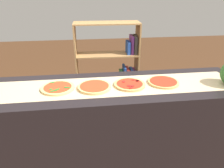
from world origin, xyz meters
TOP-DOWN VIEW (x-y plane):
  - ground_plane at (0.00, 0.00)m, footprint 12.00×12.00m
  - counter at (0.00, 0.00)m, footprint 2.39×0.67m
  - parchment_paper at (0.00, 0.00)m, footprint 2.22×0.41m
  - pizza_spinach_0 at (-0.46, -0.00)m, footprint 0.28×0.28m
  - pizza_plain_1 at (-0.15, -0.02)m, footprint 0.28×0.28m
  - pizza_pepperoni_2 at (0.16, -0.01)m, footprint 0.27×0.27m
  - pizza_plain_3 at (0.46, 0.00)m, footprint 0.27×0.27m
  - bookshelf at (0.20, 1.22)m, footprint 0.89×0.32m

SIDE VIEW (x-z plane):
  - ground_plane at x=0.00m, z-range 0.00..0.00m
  - counter at x=0.00m, z-range 0.00..0.96m
  - bookshelf at x=0.20m, z-range -0.03..1.29m
  - parchment_paper at x=0.00m, z-range 0.96..0.96m
  - pizza_spinach_0 at x=-0.46m, z-range 0.96..0.98m
  - pizza_pepperoni_2 at x=0.16m, z-range 0.96..0.98m
  - pizza_plain_3 at x=0.46m, z-range 0.96..0.98m
  - pizza_plain_1 at x=-0.15m, z-range 0.96..0.98m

